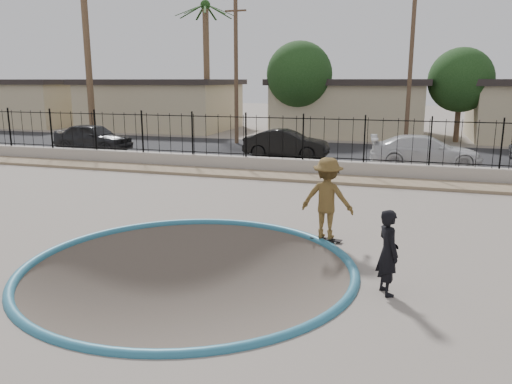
{
  "coord_description": "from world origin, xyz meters",
  "views": [
    {
      "loc": [
        4.26,
        -9.98,
        3.84
      ],
      "look_at": [
        0.53,
        2.0,
        1.02
      ],
      "focal_mm": 35.0,
      "sensor_mm": 36.0,
      "label": 1
    }
  ],
  "objects_px": {
    "videographer": "(388,252)",
    "skater": "(327,202)",
    "car_a": "(93,137)",
    "car_c": "(425,151)",
    "skateboard": "(326,239)",
    "car_b": "(286,144)"
  },
  "relations": [
    {
      "from": "videographer",
      "to": "car_a",
      "type": "xyz_separation_m",
      "value": [
        -16.35,
        14.5,
        -0.01
      ]
    },
    {
      "from": "skater",
      "to": "videographer",
      "type": "xyz_separation_m",
      "value": [
        1.55,
        -2.7,
        -0.18
      ]
    },
    {
      "from": "skater",
      "to": "car_c",
      "type": "relative_size",
      "value": 0.41
    },
    {
      "from": "car_a",
      "to": "car_c",
      "type": "bearing_deg",
      "value": -85.21
    },
    {
      "from": "skater",
      "to": "car_a",
      "type": "bearing_deg",
      "value": -33.31
    },
    {
      "from": "car_a",
      "to": "car_c",
      "type": "distance_m",
      "value": 17.26
    },
    {
      "from": "skater",
      "to": "car_a",
      "type": "relative_size",
      "value": 0.44
    },
    {
      "from": "car_a",
      "to": "car_b",
      "type": "height_order",
      "value": "car_a"
    },
    {
      "from": "skateboard",
      "to": "car_b",
      "type": "xyz_separation_m",
      "value": [
        -4.12,
        12.63,
        0.67
      ]
    },
    {
      "from": "skateboard",
      "to": "car_c",
      "type": "xyz_separation_m",
      "value": [
        2.47,
        11.8,
        0.68
      ]
    },
    {
      "from": "car_c",
      "to": "videographer",
      "type": "bearing_deg",
      "value": 170.88
    },
    {
      "from": "videographer",
      "to": "skater",
      "type": "bearing_deg",
      "value": 2.6
    },
    {
      "from": "videographer",
      "to": "car_b",
      "type": "xyz_separation_m",
      "value": [
        -5.67,
        15.33,
        -0.07
      ]
    },
    {
      "from": "car_a",
      "to": "car_c",
      "type": "relative_size",
      "value": 0.92
    },
    {
      "from": "skater",
      "to": "car_b",
      "type": "relative_size",
      "value": 0.47
    },
    {
      "from": "skateboard",
      "to": "videographer",
      "type": "height_order",
      "value": "videographer"
    },
    {
      "from": "videographer",
      "to": "car_c",
      "type": "relative_size",
      "value": 0.33
    },
    {
      "from": "skater",
      "to": "car_b",
      "type": "distance_m",
      "value": 13.29
    },
    {
      "from": "car_a",
      "to": "videographer",
      "type": "bearing_deg",
      "value": -126.78
    },
    {
      "from": "skateboard",
      "to": "car_b",
      "type": "height_order",
      "value": "car_b"
    },
    {
      "from": "car_b",
      "to": "car_c",
      "type": "bearing_deg",
      "value": -97.82
    },
    {
      "from": "skater",
      "to": "skateboard",
      "type": "bearing_deg",
      "value": -148.18
    }
  ]
}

